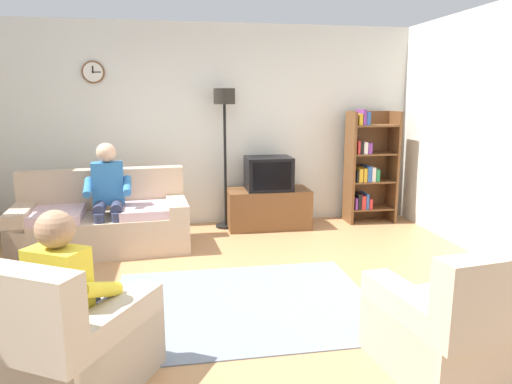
# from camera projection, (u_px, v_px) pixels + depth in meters

# --- Properties ---
(ground_plane) EXTENTS (12.00, 12.00, 0.00)m
(ground_plane) POSITION_uv_depth(u_px,v_px,m) (237.00, 300.00, 4.05)
(ground_plane) COLOR #B27F51
(back_wall_assembly) EXTENTS (6.20, 0.17, 2.70)m
(back_wall_assembly) POSITION_uv_depth(u_px,v_px,m) (210.00, 126.00, 6.34)
(back_wall_assembly) COLOR silver
(back_wall_assembly) RESTS_ON ground_plane
(couch) EXTENTS (1.96, 1.01, 0.90)m
(couch) POSITION_uv_depth(u_px,v_px,m) (103.00, 223.00, 5.35)
(couch) COLOR tan
(couch) RESTS_ON ground_plane
(tv_stand) EXTENTS (1.10, 0.56, 0.52)m
(tv_stand) POSITION_uv_depth(u_px,v_px,m) (268.00, 208.00, 6.29)
(tv_stand) COLOR brown
(tv_stand) RESTS_ON ground_plane
(tv) EXTENTS (0.60, 0.49, 0.44)m
(tv) POSITION_uv_depth(u_px,v_px,m) (269.00, 173.00, 6.17)
(tv) COLOR black
(tv) RESTS_ON tv_stand
(bookshelf) EXTENTS (0.68, 0.36, 1.58)m
(bookshelf) POSITION_uv_depth(u_px,v_px,m) (367.00, 167.00, 6.50)
(bookshelf) COLOR brown
(bookshelf) RESTS_ON ground_plane
(floor_lamp) EXTENTS (0.28, 0.28, 1.85)m
(floor_lamp) POSITION_uv_depth(u_px,v_px,m) (225.00, 120.00, 6.05)
(floor_lamp) COLOR black
(floor_lamp) RESTS_ON ground_plane
(armchair_near_window) EXTENTS (1.13, 1.16, 0.90)m
(armchair_near_window) POSITION_uv_depth(u_px,v_px,m) (65.00, 346.00, 2.75)
(armchair_near_window) COLOR #BCAD99
(armchair_near_window) RESTS_ON ground_plane
(armchair_near_bookshelf) EXTENTS (0.91, 0.98, 0.90)m
(armchair_near_bookshelf) POSITION_uv_depth(u_px,v_px,m) (453.00, 330.00, 2.94)
(armchair_near_bookshelf) COLOR #BCAD99
(armchair_near_bookshelf) RESTS_ON ground_plane
(area_rug) EXTENTS (2.20, 1.70, 0.01)m
(area_rug) POSITION_uv_depth(u_px,v_px,m) (244.00, 304.00, 3.97)
(area_rug) COLOR slate
(area_rug) RESTS_ON ground_plane
(person_on_couch) EXTENTS (0.53, 0.56, 1.24)m
(person_on_couch) POSITION_uv_depth(u_px,v_px,m) (108.00, 192.00, 5.19)
(person_on_couch) COLOR #3372B2
(person_on_couch) RESTS_ON ground_plane
(person_in_left_armchair) EXTENTS (0.61, 0.63, 1.12)m
(person_in_left_armchair) POSITION_uv_depth(u_px,v_px,m) (71.00, 290.00, 2.77)
(person_in_left_armchair) COLOR yellow
(person_in_left_armchair) RESTS_ON ground_plane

